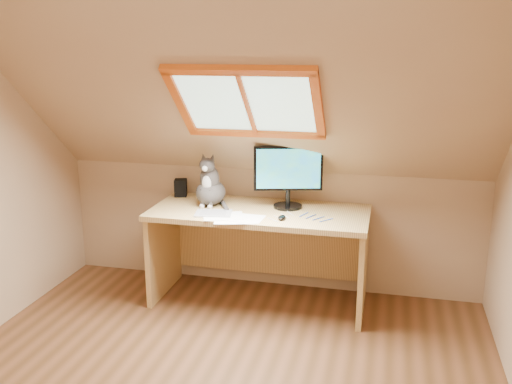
# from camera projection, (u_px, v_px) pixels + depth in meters

# --- Properties ---
(room_shell) EXTENTS (3.52, 3.52, 2.41)m
(room_shell) POSITION_uv_depth(u_px,v_px,m) (191.00, 164.00, 2.84)
(room_shell) COLOR tan
(room_shell) RESTS_ON ground
(desk) EXTENTS (1.67, 0.73, 0.76)m
(desk) POSITION_uv_depth(u_px,v_px,m) (261.00, 235.00, 4.52)
(desk) COLOR #DBB368
(desk) RESTS_ON ground
(monitor) EXTENTS (0.52, 0.22, 0.49)m
(monitor) POSITION_uv_depth(u_px,v_px,m) (288.00, 173.00, 4.39)
(monitor) COLOR black
(monitor) RESTS_ON desk
(cat) EXTENTS (0.24, 0.29, 0.43)m
(cat) POSITION_uv_depth(u_px,v_px,m) (210.00, 186.00, 4.49)
(cat) COLOR #484240
(cat) RESTS_ON desk
(desk_speaker) EXTENTS (0.12, 0.12, 0.14)m
(desk_speaker) POSITION_uv_depth(u_px,v_px,m) (181.00, 188.00, 4.78)
(desk_speaker) COLOR black
(desk_speaker) RESTS_ON desk
(graphics_tablet) EXTENTS (0.30, 0.24, 0.01)m
(graphics_tablet) POSITION_uv_depth(u_px,v_px,m) (213.00, 213.00, 4.29)
(graphics_tablet) COLOR #B2B2B7
(graphics_tablet) RESTS_ON desk
(mouse) EXTENTS (0.06, 0.10, 0.03)m
(mouse) POSITION_uv_depth(u_px,v_px,m) (282.00, 217.00, 4.16)
(mouse) COLOR black
(mouse) RESTS_ON desk
(papers) EXTENTS (0.35, 0.30, 0.01)m
(papers) POSITION_uv_depth(u_px,v_px,m) (235.00, 218.00, 4.18)
(papers) COLOR white
(papers) RESTS_ON desk
(cables) EXTENTS (0.51, 0.26, 0.01)m
(cables) POSITION_uv_depth(u_px,v_px,m) (302.00, 217.00, 4.20)
(cables) COLOR silver
(cables) RESTS_ON desk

